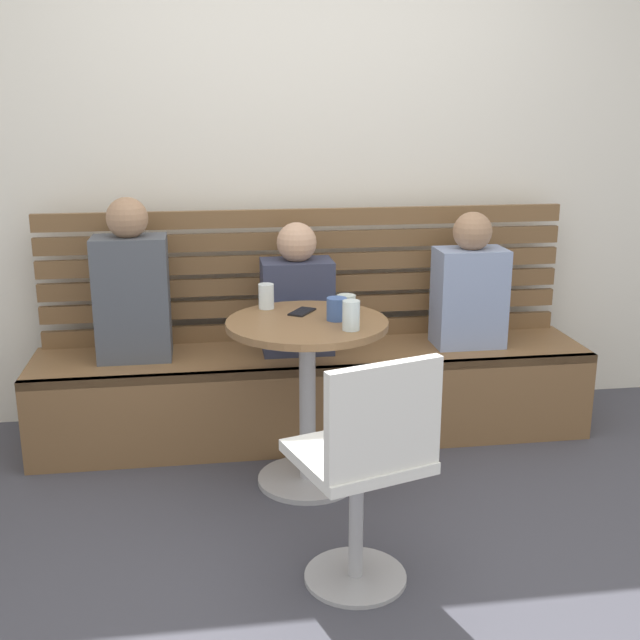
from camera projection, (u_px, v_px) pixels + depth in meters
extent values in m
plane|color=#42424C|center=(360.00, 569.00, 2.81)|extent=(8.00, 8.00, 0.00)
cube|color=white|center=(301.00, 136.00, 3.98)|extent=(5.20, 0.10, 2.90)
cube|color=brown|center=(314.00, 393.00, 3.90)|extent=(2.70, 0.52, 0.44)
cube|color=brown|center=(321.00, 371.00, 3.61)|extent=(2.70, 0.04, 0.04)
cube|color=brown|center=(307.00, 329.00, 4.05)|extent=(2.65, 0.04, 0.09)
cube|color=brown|center=(307.00, 306.00, 4.02)|extent=(2.65, 0.04, 0.09)
cube|color=brown|center=(307.00, 284.00, 3.99)|extent=(2.65, 0.04, 0.09)
cube|color=brown|center=(307.00, 262.00, 3.96)|extent=(2.65, 0.04, 0.09)
cube|color=brown|center=(307.00, 240.00, 3.93)|extent=(2.65, 0.04, 0.09)
cube|color=brown|center=(307.00, 217.00, 3.90)|extent=(2.65, 0.04, 0.09)
cylinder|color=#ADADB2|center=(308.00, 479.00, 3.46)|extent=(0.44, 0.44, 0.02)
cylinder|color=#ADADB2|center=(307.00, 404.00, 3.36)|extent=(0.07, 0.07, 0.69)
cylinder|color=brown|center=(307.00, 324.00, 3.27)|extent=(0.68, 0.68, 0.03)
cylinder|color=#ADADB2|center=(355.00, 576.00, 2.75)|extent=(0.36, 0.36, 0.02)
cylinder|color=#ADADB2|center=(356.00, 521.00, 2.70)|extent=(0.05, 0.05, 0.45)
cube|color=white|center=(357.00, 456.00, 2.63)|extent=(0.50, 0.50, 0.04)
cube|color=white|center=(384.00, 419.00, 2.43)|extent=(0.39, 0.16, 0.36)
cube|color=#4C515B|center=(132.00, 298.00, 3.66)|extent=(0.34, 0.22, 0.58)
sphere|color=#A37A5B|center=(127.00, 218.00, 3.56)|extent=(0.19, 0.19, 0.19)
cube|color=#333851|center=(297.00, 306.00, 3.78)|extent=(0.34, 0.22, 0.45)
sphere|color=tan|center=(297.00, 242.00, 3.70)|extent=(0.19, 0.19, 0.19)
cube|color=#8C9EC6|center=(469.00, 297.00, 3.88)|extent=(0.34, 0.22, 0.49)
sphere|color=#A37A5B|center=(473.00, 231.00, 3.79)|extent=(0.19, 0.19, 0.19)
cylinder|color=#3D5B9E|center=(337.00, 309.00, 3.26)|extent=(0.08, 0.08, 0.09)
cylinder|color=white|center=(266.00, 296.00, 3.44)|extent=(0.07, 0.07, 0.11)
cylinder|color=silver|center=(351.00, 315.00, 3.11)|extent=(0.07, 0.07, 0.12)
cylinder|color=silver|center=(346.00, 304.00, 3.37)|extent=(0.08, 0.08, 0.08)
cube|color=black|center=(302.00, 312.00, 3.38)|extent=(0.14, 0.16, 0.01)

